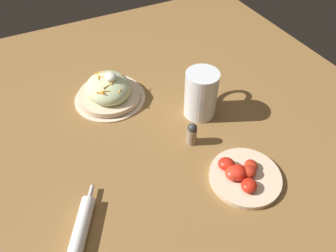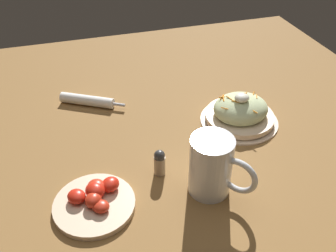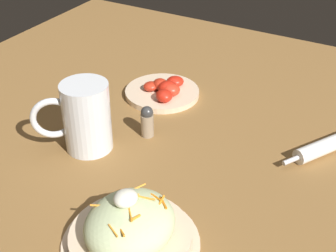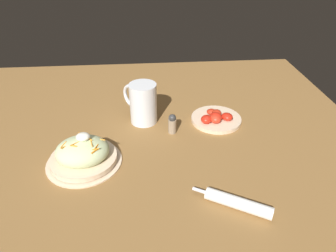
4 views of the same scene
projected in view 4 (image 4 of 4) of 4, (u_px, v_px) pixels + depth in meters
name	position (u px, v px, depth m)	size (l,w,h in m)	color
ground_plane	(151.00, 151.00, 0.93)	(1.43, 1.43, 0.00)	olive
salad_plate	(83.00, 154.00, 0.87)	(0.21, 0.21, 0.09)	beige
beer_mug	(143.00, 104.00, 1.04)	(0.12, 0.13, 0.14)	white
napkin_roll	(238.00, 203.00, 0.74)	(0.18, 0.12, 0.03)	white
tomato_plate	(216.00, 118.00, 1.07)	(0.17, 0.17, 0.04)	beige
salt_shaker	(172.00, 123.00, 1.00)	(0.03, 0.03, 0.07)	gray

